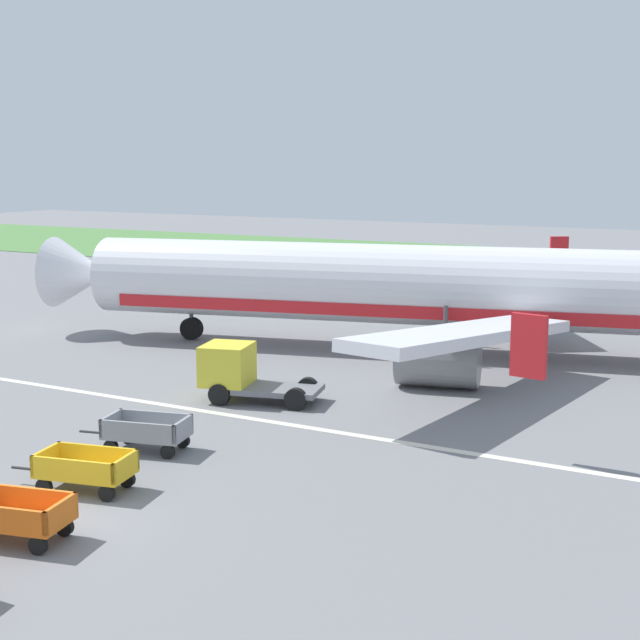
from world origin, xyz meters
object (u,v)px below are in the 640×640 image
at_px(airplane, 421,287).
at_px(baggage_cart_fourth_in_row, 85,469).
at_px(baggage_cart_third_in_row, 15,516).
at_px(baggage_cart_far_end, 146,432).
at_px(service_truck_beside_carts, 240,371).

xyz_separation_m(airplane, baggage_cart_fourth_in_row, (-0.52, -21.65, -2.45)).
relative_size(baggage_cart_third_in_row, baggage_cart_fourth_in_row, 1.00).
height_order(airplane, baggage_cart_far_end, airplane).
xyz_separation_m(baggage_cart_third_in_row, service_truck_beside_carts, (-2.75, 13.46, 0.50)).
bearing_deg(airplane, baggage_cart_fourth_in_row, -91.38).
bearing_deg(baggage_cart_third_in_row, baggage_cart_far_end, 104.53).
bearing_deg(baggage_cart_far_end, service_truck_beside_carts, 98.31).
bearing_deg(service_truck_beside_carts, airplane, 78.59).
bearing_deg(airplane, baggage_cart_third_in_row, -89.04).
relative_size(baggage_cart_fourth_in_row, baggage_cart_far_end, 1.00).
distance_m(airplane, baggage_cart_far_end, 18.28).
bearing_deg(airplane, baggage_cart_far_end, -94.35).
distance_m(airplane, service_truck_beside_carts, 11.93).
xyz_separation_m(baggage_cart_far_end, service_truck_beside_carts, (-0.95, 6.53, 0.50)).
bearing_deg(baggage_cart_third_in_row, service_truck_beside_carts, 101.54).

